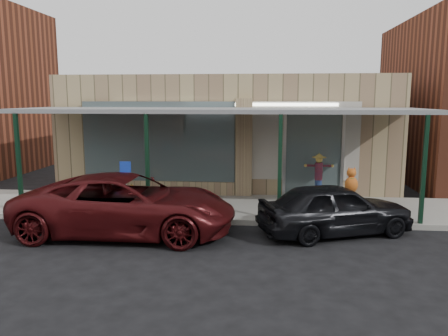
# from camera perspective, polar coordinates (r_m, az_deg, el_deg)

# --- Properties ---
(ground) EXTENTS (120.00, 120.00, 0.00)m
(ground) POSITION_cam_1_polar(r_m,az_deg,el_deg) (10.09, -2.92, -10.63)
(ground) COLOR black
(ground) RESTS_ON ground
(sidewalk) EXTENTS (40.00, 3.20, 0.15)m
(sidewalk) POSITION_cam_1_polar(r_m,az_deg,el_deg) (13.49, -0.73, -5.19)
(sidewalk) COLOR gray
(sidewalk) RESTS_ON ground
(storefront) EXTENTS (12.00, 6.25, 4.20)m
(storefront) POSITION_cam_1_polar(r_m,az_deg,el_deg) (17.66, 0.83, 4.84)
(storefront) COLOR tan
(storefront) RESTS_ON ground
(awning) EXTENTS (12.00, 3.00, 3.04)m
(awning) POSITION_cam_1_polar(r_m,az_deg,el_deg) (13.04, -0.77, 7.37)
(awning) COLOR slate
(awning) RESTS_ON ground
(block_buildings_near) EXTENTS (61.00, 8.00, 8.00)m
(block_buildings_near) POSITION_cam_1_polar(r_m,az_deg,el_deg) (18.61, 7.37, 10.14)
(block_buildings_near) COLOR brown
(block_buildings_near) RESTS_ON ground
(barrel_scarecrow) EXTENTS (0.94, 0.70, 1.55)m
(barrel_scarecrow) POSITION_cam_1_polar(r_m,az_deg,el_deg) (14.18, 12.20, -2.21)
(barrel_scarecrow) COLOR #49341D
(barrel_scarecrow) RESTS_ON sidewalk
(barrel_pumpkin) EXTENTS (0.68, 0.68, 0.64)m
(barrel_pumpkin) POSITION_cam_1_polar(r_m,az_deg,el_deg) (13.91, -11.95, -3.67)
(barrel_pumpkin) COLOR #49341D
(barrel_pumpkin) RESTS_ON sidewalk
(handicap_sign) EXTENTS (0.31, 0.05, 1.50)m
(handicap_sign) POSITION_cam_1_polar(r_m,az_deg,el_deg) (12.63, -12.71, -1.56)
(handicap_sign) COLOR gray
(handicap_sign) RESTS_ON sidewalk
(parked_sedan) EXTENTS (4.18, 2.82, 1.60)m
(parked_sedan) POSITION_cam_1_polar(r_m,az_deg,el_deg) (11.36, 14.32, -5.15)
(parked_sedan) COLOR black
(parked_sedan) RESTS_ON ground
(car_maroon) EXTENTS (5.48, 2.58, 1.51)m
(car_maroon) POSITION_cam_1_polar(r_m,az_deg,el_deg) (11.30, -12.55, -4.68)
(car_maroon) COLOR #440D0F
(car_maroon) RESTS_ON ground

